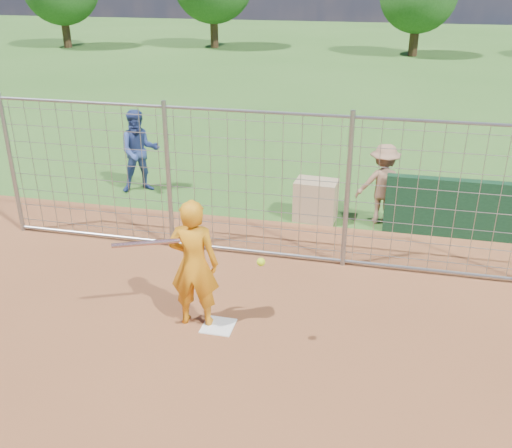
% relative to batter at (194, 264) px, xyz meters
% --- Properties ---
extents(ground, '(100.00, 100.00, 0.00)m').
position_rel_batter_xyz_m(ground, '(0.33, 0.17, -0.92)').
color(ground, '#2D591E').
rests_on(ground, ground).
extents(home_plate, '(0.43, 0.43, 0.02)m').
position_rel_batter_xyz_m(home_plate, '(0.33, -0.03, -0.91)').
color(home_plate, silver).
rests_on(home_plate, ground).
extents(dugout_wall, '(2.60, 0.20, 1.10)m').
position_rel_batter_xyz_m(dugout_wall, '(3.73, 3.77, -0.37)').
color(dugout_wall, '#11381E').
rests_on(dugout_wall, ground).
extents(batter, '(0.71, 0.50, 1.84)m').
position_rel_batter_xyz_m(batter, '(0.00, 0.00, 0.00)').
color(batter, orange).
rests_on(batter, ground).
extents(bystander_a, '(1.10, 1.03, 1.81)m').
position_rel_batter_xyz_m(bystander_a, '(-2.84, 4.67, -0.02)').
color(bystander_a, navy).
rests_on(bystander_a, ground).
extents(bystander_c, '(1.10, 0.77, 1.56)m').
position_rel_batter_xyz_m(bystander_c, '(2.36, 4.12, -0.14)').
color(bystander_c, '#926A4F').
rests_on(bystander_c, ground).
extents(equipment_bin, '(0.84, 0.60, 0.80)m').
position_rel_batter_xyz_m(equipment_bin, '(1.12, 3.96, -0.52)').
color(equipment_bin, tan).
rests_on(equipment_bin, ground).
extents(equipment_in_play, '(1.99, 0.41, 0.13)m').
position_rel_batter_xyz_m(equipment_in_play, '(-0.15, -0.31, 0.38)').
color(equipment_in_play, silver).
rests_on(equipment_in_play, ground).
extents(backstop_fence, '(9.08, 0.08, 2.60)m').
position_rel_batter_xyz_m(backstop_fence, '(0.33, 2.17, 0.34)').
color(backstop_fence, gray).
rests_on(backstop_fence, ground).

